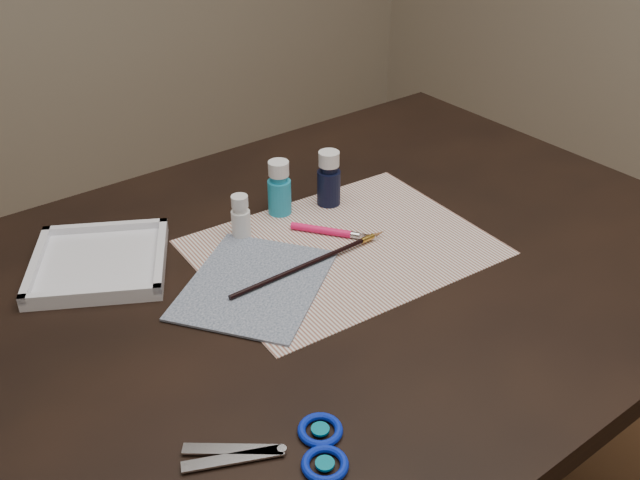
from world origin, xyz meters
TOP-DOWN VIEW (x-y plane):
  - table at (0.00, 0.00)m, footprint 1.30×0.90m
  - paper at (0.06, 0.02)m, footprint 0.46×0.37m
  - canvas at (-0.10, 0.02)m, footprint 0.30×0.29m
  - paint_bottle_white at (-0.05, 0.15)m, footprint 0.04×0.04m
  - paint_bottle_cyan at (0.05, 0.17)m, footprint 0.05×0.05m
  - paint_bottle_navy at (0.13, 0.15)m, footprint 0.04×0.04m
  - paintbrush at (-0.01, 0.01)m, footprint 0.29×0.01m
  - craft_knife at (0.08, 0.06)m, footprint 0.10×0.13m
  - scissors at (-0.27, -0.26)m, footprint 0.22×0.17m
  - palette_tray at (-0.26, 0.20)m, footprint 0.27×0.27m

SIDE VIEW (x-z plane):
  - table at x=0.00m, z-range 0.00..0.75m
  - paper at x=0.06m, z-range 0.75..0.75m
  - canvas at x=-0.10m, z-range 0.75..0.76m
  - scissors at x=-0.27m, z-range 0.75..0.76m
  - craft_knife at x=0.08m, z-range 0.75..0.76m
  - paintbrush at x=-0.01m, z-range 0.76..0.76m
  - palette_tray at x=-0.26m, z-range 0.75..0.77m
  - paint_bottle_white at x=-0.05m, z-range 0.75..0.82m
  - paint_bottle_cyan at x=0.05m, z-range 0.75..0.85m
  - paint_bottle_navy at x=0.13m, z-range 0.75..0.85m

